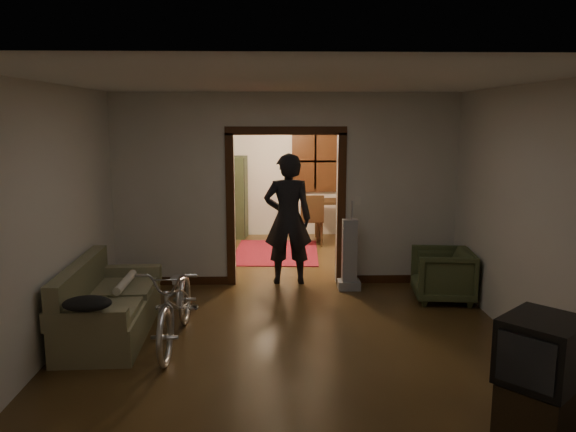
{
  "coord_description": "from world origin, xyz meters",
  "views": [
    {
      "loc": [
        -0.21,
        -7.38,
        2.45
      ],
      "look_at": [
        0.0,
        -0.3,
        1.2
      ],
      "focal_mm": 35.0,
      "sensor_mm": 36.0,
      "label": 1
    }
  ],
  "objects_px": {
    "person": "(288,219)",
    "locker": "(226,197)",
    "sofa": "(110,299)",
    "desk": "(341,220)",
    "armchair": "(442,275)",
    "bicycle": "(176,303)"
  },
  "relations": [
    {
      "from": "person",
      "to": "locker",
      "type": "distance_m",
      "value": 3.48
    },
    {
      "from": "sofa",
      "to": "desk",
      "type": "bearing_deg",
      "value": 54.87
    },
    {
      "from": "sofa",
      "to": "armchair",
      "type": "distance_m",
      "value": 4.28
    },
    {
      "from": "sofa",
      "to": "person",
      "type": "distance_m",
      "value": 2.92
    },
    {
      "from": "bicycle",
      "to": "desk",
      "type": "distance_m",
      "value": 5.74
    },
    {
      "from": "sofa",
      "to": "bicycle",
      "type": "bearing_deg",
      "value": -20.22
    },
    {
      "from": "armchair",
      "to": "person",
      "type": "bearing_deg",
      "value": -106.81
    },
    {
      "from": "armchair",
      "to": "bicycle",
      "type": "bearing_deg",
      "value": -61.51
    },
    {
      "from": "locker",
      "to": "armchair",
      "type": "bearing_deg",
      "value": -43.16
    },
    {
      "from": "armchair",
      "to": "locker",
      "type": "bearing_deg",
      "value": -135.86
    },
    {
      "from": "desk",
      "to": "armchair",
      "type": "bearing_deg",
      "value": -61.11
    },
    {
      "from": "person",
      "to": "locker",
      "type": "xyz_separation_m",
      "value": [
        -1.18,
        3.28,
        -0.13
      ]
    },
    {
      "from": "sofa",
      "to": "person",
      "type": "bearing_deg",
      "value": 41.86
    },
    {
      "from": "sofa",
      "to": "bicycle",
      "type": "xyz_separation_m",
      "value": [
        0.79,
        -0.26,
        0.04
      ]
    },
    {
      "from": "armchair",
      "to": "locker",
      "type": "distance_m",
      "value": 5.29
    },
    {
      "from": "locker",
      "to": "desk",
      "type": "distance_m",
      "value": 2.4
    },
    {
      "from": "person",
      "to": "desk",
      "type": "distance_m",
      "value": 3.22
    },
    {
      "from": "sofa",
      "to": "locker",
      "type": "relative_size",
      "value": 1.09
    },
    {
      "from": "bicycle",
      "to": "armchair",
      "type": "height_order",
      "value": "bicycle"
    },
    {
      "from": "bicycle",
      "to": "person",
      "type": "xyz_separation_m",
      "value": [
        1.28,
        2.25,
        0.51
      ]
    },
    {
      "from": "sofa",
      "to": "person",
      "type": "xyz_separation_m",
      "value": [
        2.07,
        1.99,
        0.55
      ]
    },
    {
      "from": "armchair",
      "to": "locker",
      "type": "height_order",
      "value": "locker"
    }
  ]
}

